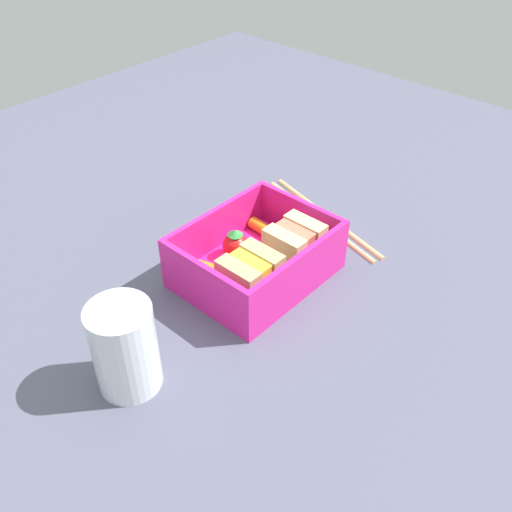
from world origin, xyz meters
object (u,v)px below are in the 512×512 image
Objects in this scene: sandwich_center_left at (250,276)px; chopstick_pair at (323,216)px; sandwich_left at (294,245)px; strawberry_far_left at (234,245)px; drinking_glass at (125,348)px; carrot_stick_left at (213,271)px; carrot_stick_far_left at (268,232)px.

sandwich_center_left is 17.54cm from chopstick_pair.
chopstick_pair is (-10.06, -3.54, -3.08)cm from sandwich_left.
drinking_glass is (17.71, 4.45, 1.55)cm from strawberry_far_left.
chopstick_pair is 31.76cm from drinking_glass.
sandwich_left is 0.26× the size of chopstick_pair.
carrot_stick_left is (7.61, -4.54, -1.46)cm from sandwich_left.
sandwich_center_left is 9.84cm from carrot_stick_far_left.
drinking_glass is at bearing 10.07° from carrot_stick_far_left.
carrot_stick_left is at bearing 11.13° from strawberry_far_left.
chopstick_pair is at bearing -175.15° from drinking_glass.
sandwich_center_left is at bearing 0.00° from sandwich_left.
chopstick_pair is at bearing 176.75° from carrot_stick_left.
carrot_stick_left is (0.78, -4.54, -1.46)cm from sandwich_center_left.
sandwich_left is 1.36× the size of carrot_stick_left.
carrot_stick_far_left is at bearing -169.93° from drinking_glass.
chopstick_pair is (-17.68, 1.00, -1.62)cm from carrot_stick_left.
sandwich_left is at bearing 177.66° from drinking_glass.
chopstick_pair is 2.33× the size of drinking_glass.
carrot_stick_far_left is 8.78cm from chopstick_pair.
carrot_stick_left reaches higher than chopstick_pair.
chopstick_pair is at bearing -160.62° from sandwich_left.
carrot_stick_far_left is at bearing -149.47° from sandwich_center_left.
strawberry_far_left is 0.40× the size of drinking_glass.
sandwich_center_left reaches higher than strawberry_far_left.
carrot_stick_left reaches higher than carrot_stick_far_left.
carrot_stick_left is 17.78cm from chopstick_pair.
drinking_glass reaches higher than chopstick_pair.
strawberry_far_left is 14.01cm from chopstick_pair.
sandwich_left is at bearing 72.78° from carrot_stick_far_left.
drinking_glass is at bearing 4.85° from chopstick_pair.
carrot_stick_far_left is at bearing -107.22° from sandwich_left.
carrot_stick_left is (9.14, 0.39, 0.09)cm from carrot_stick_far_left.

